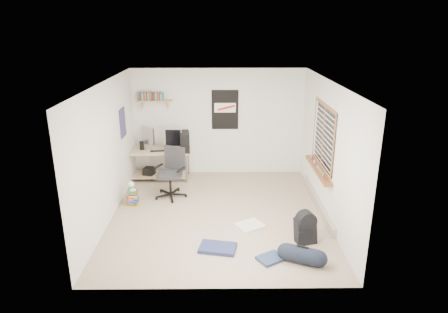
{
  "coord_description": "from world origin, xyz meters",
  "views": [
    {
      "loc": [
        0.04,
        -6.87,
        3.48
      ],
      "look_at": [
        0.11,
        0.11,
        1.12
      ],
      "focal_mm": 32.0,
      "sensor_mm": 36.0,
      "label": 1
    }
  ],
  "objects_px": {
    "desk": "(157,164)",
    "backpack": "(305,231)",
    "office_chair": "(170,175)",
    "book_stack": "(133,198)",
    "duffel_bag": "(302,254)"
  },
  "relations": [
    {
      "from": "book_stack",
      "to": "duffel_bag",
      "type": "bearing_deg",
      "value": -34.63
    },
    {
      "from": "office_chair",
      "to": "duffel_bag",
      "type": "distance_m",
      "value": 3.36
    },
    {
      "from": "desk",
      "to": "book_stack",
      "type": "relative_size",
      "value": 3.37
    },
    {
      "from": "book_stack",
      "to": "backpack",
      "type": "bearing_deg",
      "value": -24.49
    },
    {
      "from": "desk",
      "to": "backpack",
      "type": "distance_m",
      "value": 4.05
    },
    {
      "from": "desk",
      "to": "book_stack",
      "type": "distance_m",
      "value": 1.45
    },
    {
      "from": "duffel_bag",
      "to": "book_stack",
      "type": "relative_size",
      "value": 1.13
    },
    {
      "from": "backpack",
      "to": "duffel_bag",
      "type": "height_order",
      "value": "backpack"
    },
    {
      "from": "backpack",
      "to": "book_stack",
      "type": "xyz_separation_m",
      "value": [
        -3.16,
        1.44,
        -0.05
      ]
    },
    {
      "from": "office_chair",
      "to": "book_stack",
      "type": "relative_size",
      "value": 2.29
    },
    {
      "from": "book_stack",
      "to": "desk",
      "type": "bearing_deg",
      "value": 78.77
    },
    {
      "from": "desk",
      "to": "backpack",
      "type": "bearing_deg",
      "value": -27.31
    },
    {
      "from": "office_chair",
      "to": "book_stack",
      "type": "bearing_deg",
      "value": -127.1
    },
    {
      "from": "office_chair",
      "to": "book_stack",
      "type": "xyz_separation_m",
      "value": [
        -0.71,
        -0.39,
        -0.34
      ]
    },
    {
      "from": "desk",
      "to": "book_stack",
      "type": "height_order",
      "value": "desk"
    }
  ]
}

